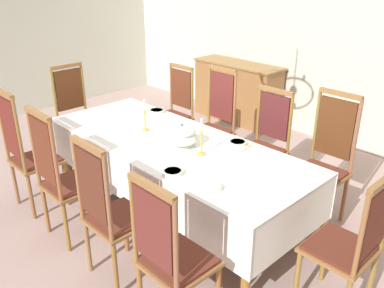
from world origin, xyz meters
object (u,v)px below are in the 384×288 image
(chair_south_d, at_px, (170,255))
(candlestick_east, at_px, (201,141))
(bowl_far_right, at_px, (213,187))
(spoon_primary, at_px, (152,109))
(soup_tureen, at_px, (182,135))
(candlestick_west, at_px, (145,119))
(chair_head_west, at_px, (76,112))
(bowl_near_left, at_px, (157,111))
(chair_south_a, at_px, (27,151))
(chair_north_c, at_px, (265,142))
(chair_head_east, at_px, (350,243))
(bowl_far_left, at_px, (173,172))
(sideboard, at_px, (237,92))
(dining_table, at_px, (172,149))
(chair_north_a, at_px, (174,110))
(chair_south_c, at_px, (110,211))
(chair_north_b, at_px, (214,121))
(chair_south_b, at_px, (62,176))
(chair_north_d, at_px, (325,159))
(bowl_near_right, at_px, (238,143))
(spoon_secondary, at_px, (248,147))

(chair_south_d, height_order, candlestick_east, chair_south_d)
(bowl_far_right, bearing_deg, spoon_primary, 154.82)
(soup_tureen, bearing_deg, candlestick_west, 180.00)
(candlestick_east, bearing_deg, spoon_primary, 160.01)
(chair_head_west, distance_m, bowl_near_left, 1.14)
(chair_south_a, distance_m, chair_north_c, 2.35)
(chair_head_east, distance_m, bowl_far_left, 1.36)
(spoon_primary, bearing_deg, sideboard, 99.43)
(chair_south_d, height_order, spoon_primary, chair_south_d)
(soup_tureen, bearing_deg, dining_table, 180.00)
(chair_south_d, relative_size, spoon_primary, 6.42)
(chair_north_a, bearing_deg, candlestick_west, 123.99)
(chair_south_c, relative_size, spoon_primary, 6.62)
(dining_table, relative_size, chair_north_a, 2.42)
(chair_north_b, bearing_deg, bowl_near_left, 53.51)
(chair_south_b, height_order, candlestick_west, chair_south_b)
(dining_table, height_order, candlestick_west, candlestick_west)
(chair_north_a, bearing_deg, chair_south_a, 90.00)
(chair_head_east, bearing_deg, bowl_far_left, 107.97)
(candlestick_west, distance_m, bowl_near_left, 0.55)
(chair_south_a, xyz_separation_m, chair_head_east, (2.80, 0.94, -0.04))
(chair_north_d, relative_size, candlestick_east, 3.71)
(chair_south_b, relative_size, bowl_near_right, 7.48)
(chair_north_a, xyz_separation_m, chair_south_c, (1.40, -1.88, 0.01))
(chair_north_b, height_order, bowl_far_left, chair_north_b)
(candlestick_east, height_order, spoon_secondary, candlestick_east)
(chair_south_d, xyz_separation_m, chair_head_east, (0.72, 0.94, -0.01))
(candlestick_east, xyz_separation_m, bowl_far_left, (0.10, -0.42, -0.11))
(chair_south_b, xyz_separation_m, spoon_primary, (-0.50, 1.39, 0.14))
(chair_north_d, bearing_deg, chair_head_west, 18.45)
(sideboard, bearing_deg, candlestick_west, 110.02)
(chair_south_b, distance_m, chair_south_d, 1.40)
(chair_south_b, bearing_deg, chair_north_d, 53.53)
(chair_head_east, bearing_deg, chair_south_b, 114.01)
(bowl_far_left, bearing_deg, candlestick_west, 154.62)
(chair_south_b, height_order, chair_south_d, chair_south_b)
(chair_head_west, xyz_separation_m, sideboard, (0.49, 2.47, -0.14))
(candlestick_west, bearing_deg, candlestick_east, 0.00)
(chair_south_b, bearing_deg, soup_tureen, 62.69)
(spoon_secondary, relative_size, sideboard, 0.12)
(spoon_secondary, bearing_deg, bowl_far_left, -107.83)
(chair_south_b, xyz_separation_m, chair_north_c, (0.72, 1.88, -0.03))
(chair_south_a, relative_size, chair_north_d, 1.00)
(chair_north_b, bearing_deg, candlestick_west, 87.20)
(chair_south_d, xyz_separation_m, spoon_secondary, (-0.48, 1.36, 0.17))
(chair_south_c, height_order, soup_tureen, chair_south_c)
(chair_south_c, distance_m, chair_head_west, 2.36)
(chair_south_d, xyz_separation_m, chair_head_west, (-2.83, 0.94, 0.01))
(chair_south_b, relative_size, chair_head_east, 1.10)
(bowl_near_left, height_order, bowl_far_left, bowl_near_left)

